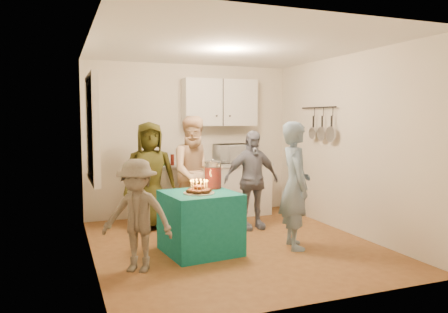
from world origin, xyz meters
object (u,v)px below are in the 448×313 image
object	(u,v)px
woman_back_left	(150,176)
woman_back_center	(196,173)
counter	(207,192)
child_near_left	(137,216)
microwave	(232,153)
punch_jar	(213,175)
man_birthday	(295,185)
woman_back_right	(251,180)
party_table	(200,222)

from	to	relation	value
woman_back_left	woman_back_center	size ratio (longest dim) A/B	0.95
counter	woman_back_center	world-z (taller)	woman_back_center
woman_back_left	woman_back_center	bearing A→B (deg)	-17.08
child_near_left	microwave	bearing A→B (deg)	79.81
woman_back_center	punch_jar	bearing A→B (deg)	-90.27
punch_jar	child_near_left	size ratio (longest dim) A/B	0.27
man_birthday	child_near_left	size ratio (longest dim) A/B	1.32
woman_back_left	woman_back_center	world-z (taller)	woman_back_center
microwave	woman_back_right	world-z (taller)	woman_back_right
punch_jar	man_birthday	distance (m)	1.07
microwave	party_table	xyz separation A→B (m)	(-1.19, -1.87, -0.69)
microwave	woman_back_right	bearing A→B (deg)	-97.02
man_birthday	child_near_left	distance (m)	2.07
counter	woman_back_left	distance (m)	1.22
counter	party_table	size ratio (longest dim) A/B	2.59
microwave	woman_back_right	size ratio (longest dim) A/B	0.39
party_table	woman_back_center	world-z (taller)	woman_back_center
punch_jar	microwave	bearing A→B (deg)	60.13
microwave	punch_jar	size ratio (longest dim) A/B	1.73
counter	party_table	xyz separation A→B (m)	(-0.72, -1.87, -0.05)
woman_back_left	woman_back_right	world-z (taller)	woman_back_left
counter	punch_jar	size ratio (longest dim) A/B	6.47
microwave	man_birthday	world-z (taller)	man_birthday
woman_back_center	party_table	bearing A→B (deg)	-102.13
woman_back_left	woman_back_right	xyz separation A→B (m)	(1.44, -0.55, -0.07)
counter	child_near_left	xyz separation A→B (m)	(-1.57, -2.27, 0.19)
punch_jar	woman_back_left	bearing A→B (deg)	117.45
punch_jar	child_near_left	bearing A→B (deg)	-149.65
microwave	woman_back_center	size ratio (longest dim) A/B	0.34
microwave	punch_jar	bearing A→B (deg)	-121.51
counter	party_table	distance (m)	2.00
counter	woman_back_right	size ratio (longest dim) A/B	1.47
punch_jar	child_near_left	world-z (taller)	child_near_left
woman_back_left	child_near_left	size ratio (longest dim) A/B	1.31
counter	child_near_left	bearing A→B (deg)	-124.59
punch_jar	woman_back_right	size ratio (longest dim) A/B	0.23
microwave	woman_back_left	xyz separation A→B (m)	(-1.54, -0.46, -0.26)
counter	man_birthday	size ratio (longest dim) A/B	1.34
punch_jar	woman_back_center	distance (m)	0.90
woman_back_left	counter	bearing A→B (deg)	28.39
counter	microwave	xyz separation A→B (m)	(0.47, 0.00, 0.64)
woman_back_center	microwave	bearing A→B (deg)	42.19
party_table	child_near_left	xyz separation A→B (m)	(-0.85, -0.40, 0.24)
woman_back_center	woman_back_left	bearing A→B (deg)	160.62
woman_back_right	child_near_left	bearing A→B (deg)	-146.80
man_birthday	woman_back_center	size ratio (longest dim) A/B	0.95
microwave	woman_back_center	bearing A→B (deg)	-142.28
punch_jar	woman_back_left	world-z (taller)	woman_back_left
man_birthday	woman_back_right	bearing A→B (deg)	19.66
man_birthday	child_near_left	xyz separation A→B (m)	(-2.06, -0.16, -0.20)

